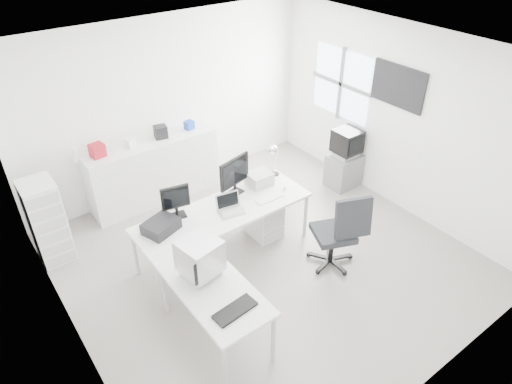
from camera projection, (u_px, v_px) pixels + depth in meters
floor at (265, 258)px, 6.31m from camera, size 5.00×5.00×0.01m
ceiling at (267, 57)px, 4.75m from camera, size 5.00×5.00×0.01m
back_wall at (169, 106)px, 7.20m from camera, size 5.00×0.02×2.80m
left_wall at (56, 254)px, 4.29m from camera, size 0.02×5.00×2.80m
right_wall at (399, 120)px, 6.77m from camera, size 0.02×5.00×2.80m
window at (341, 84)px, 7.45m from camera, size 0.02×1.20×1.10m
wall_picture at (398, 86)px, 6.54m from camera, size 0.04×0.90×0.60m
main_desk at (225, 233)px, 6.19m from camera, size 2.40×0.80×0.75m
side_desk at (215, 312)px, 5.03m from camera, size 0.70×1.40×0.75m
drawer_pedestal at (263, 217)px, 6.61m from camera, size 0.40×0.50×0.60m
inkjet_printer at (161, 226)px, 5.58m from camera, size 0.49×0.43×0.15m
lcd_monitor_small at (176, 202)px, 5.74m from camera, size 0.40×0.28×0.46m
lcd_monitor_large at (234, 176)px, 6.16m from camera, size 0.57×0.33×0.55m
laptop at (231, 206)px, 5.88m from camera, size 0.35×0.36×0.20m
white_keyboard at (270, 198)px, 6.19m from camera, size 0.41×0.13×0.02m
white_mouse at (285, 188)px, 6.37m from camera, size 0.06×0.06×0.06m
laser_printer at (259, 179)px, 6.44m from camera, size 0.34×0.29×0.19m
desk_lamp at (275, 160)px, 6.58m from camera, size 0.21×0.21×0.49m
crt_monitor at (200, 259)px, 4.86m from camera, size 0.46×0.46×0.45m
black_keyboard at (235, 310)px, 4.55m from camera, size 0.48×0.23×0.03m
office_chair at (334, 230)px, 5.94m from camera, size 0.85×0.85×1.13m
tv_cabinet at (344, 170)px, 7.72m from camera, size 0.52×0.43×0.57m
crt_tv at (347, 144)px, 7.43m from camera, size 0.50×0.48×0.45m
sideboard at (154, 170)px, 7.26m from camera, size 2.09×0.52×1.05m
clutter_box_a at (97, 150)px, 6.51m from camera, size 0.22×0.20×0.19m
clutter_box_b at (130, 143)px, 6.78m from camera, size 0.16×0.15×0.13m
clutter_box_c at (161, 132)px, 7.01m from camera, size 0.22×0.21×0.19m
clutter_box_d at (189, 125)px, 7.27m from camera, size 0.16×0.15×0.14m
clutter_bottle at (75, 155)px, 6.38m from camera, size 0.07×0.07×0.22m
filing_cabinet at (47, 222)px, 6.02m from camera, size 0.42×0.50×1.20m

